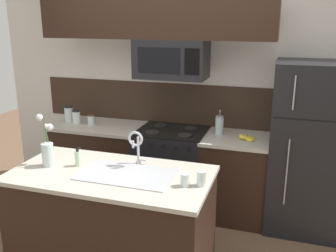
# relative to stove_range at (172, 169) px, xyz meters

# --- Properties ---
(ground_plane) EXTENTS (10.00, 10.00, 0.00)m
(ground_plane) POSITION_rel_stove_range_xyz_m (-0.00, -0.90, -0.46)
(ground_plane) COLOR brown
(rear_partition) EXTENTS (5.20, 0.10, 2.60)m
(rear_partition) POSITION_rel_stove_range_xyz_m (0.30, 0.38, 0.84)
(rear_partition) COLOR silver
(rear_partition) RESTS_ON ground
(splash_band) EXTENTS (3.48, 0.01, 0.48)m
(splash_band) POSITION_rel_stove_range_xyz_m (-0.00, 0.32, 0.69)
(splash_band) COLOR #332319
(splash_band) RESTS_ON rear_partition
(back_counter_left) EXTENTS (1.05, 0.65, 0.91)m
(back_counter_left) POSITION_rel_stove_range_xyz_m (-0.89, 0.00, -0.01)
(back_counter_left) COLOR black
(back_counter_left) RESTS_ON ground
(back_counter_right) EXTENTS (0.71, 0.65, 0.91)m
(back_counter_right) POSITION_rel_stove_range_xyz_m (0.72, 0.00, -0.01)
(back_counter_right) COLOR black
(back_counter_right) RESTS_ON ground
(stove_range) EXTENTS (0.76, 0.64, 0.93)m
(stove_range) POSITION_rel_stove_range_xyz_m (0.00, 0.00, 0.00)
(stove_range) COLOR black
(stove_range) RESTS_ON ground
(microwave) EXTENTS (0.74, 0.40, 0.40)m
(microwave) POSITION_rel_stove_range_xyz_m (0.00, -0.02, 1.25)
(microwave) COLOR black
(upper_cabinet_band) EXTENTS (2.46, 0.34, 0.60)m
(upper_cabinet_band) POSITION_rel_stove_range_xyz_m (-0.17, -0.05, 1.75)
(upper_cabinet_band) COLOR black
(refrigerator) EXTENTS (0.90, 0.74, 1.73)m
(refrigerator) POSITION_rel_stove_range_xyz_m (1.51, 0.02, 0.40)
(refrigerator) COLOR black
(refrigerator) RESTS_ON ground
(storage_jar_tall) EXTENTS (0.11, 0.11, 0.20)m
(storage_jar_tall) POSITION_rel_stove_range_xyz_m (-1.30, 0.02, 0.55)
(storage_jar_tall) COLOR silver
(storage_jar_tall) RESTS_ON back_counter_left
(storage_jar_medium) EXTENTS (0.09, 0.09, 0.16)m
(storage_jar_medium) POSITION_rel_stove_range_xyz_m (-1.19, -0.01, 0.53)
(storage_jar_medium) COLOR silver
(storage_jar_medium) RESTS_ON back_counter_left
(storage_jar_short) EXTENTS (0.08, 0.08, 0.12)m
(storage_jar_short) POSITION_rel_stove_range_xyz_m (-0.99, -0.02, 0.51)
(storage_jar_short) COLOR silver
(storage_jar_short) RESTS_ON back_counter_left
(banana_bunch) EXTENTS (0.19, 0.16, 0.08)m
(banana_bunch) POSITION_rel_stove_range_xyz_m (0.83, -0.06, 0.47)
(banana_bunch) COLOR yellow
(banana_bunch) RESTS_ON back_counter_right
(french_press) EXTENTS (0.09, 0.09, 0.27)m
(french_press) POSITION_rel_stove_range_xyz_m (0.52, 0.06, 0.55)
(french_press) COLOR silver
(french_press) RESTS_ON back_counter_right
(island_counter) EXTENTS (1.64, 0.84, 0.91)m
(island_counter) POSITION_rel_stove_range_xyz_m (-0.14, -1.25, -0.01)
(island_counter) COLOR black
(island_counter) RESTS_ON ground
(kitchen_sink) EXTENTS (0.76, 0.44, 0.16)m
(kitchen_sink) POSITION_rel_stove_range_xyz_m (0.00, -1.25, 0.38)
(kitchen_sink) COLOR #ADAFB5
(kitchen_sink) RESTS_ON island_counter
(sink_faucet) EXTENTS (0.14, 0.14, 0.31)m
(sink_faucet) POSITION_rel_stove_range_xyz_m (0.00, -1.03, 0.65)
(sink_faucet) COLOR #B7BABF
(sink_faucet) RESTS_ON island_counter
(dish_soap_bottle) EXTENTS (0.06, 0.05, 0.16)m
(dish_soap_bottle) POSITION_rel_stove_range_xyz_m (-0.47, -1.20, 0.52)
(dish_soap_bottle) COLOR beige
(dish_soap_bottle) RESTS_ON island_counter
(drinking_glass) EXTENTS (0.07, 0.07, 0.10)m
(drinking_glass) POSITION_rel_stove_range_xyz_m (0.50, -1.31, 0.50)
(drinking_glass) COLOR silver
(drinking_glass) RESTS_ON island_counter
(spare_glass) EXTENTS (0.07, 0.07, 0.12)m
(spare_glass) POSITION_rel_stove_range_xyz_m (0.61, -1.26, 0.51)
(spare_glass) COLOR silver
(spare_glass) RESTS_ON island_counter
(flower_vase) EXTENTS (0.11, 0.14, 0.46)m
(flower_vase) POSITION_rel_stove_range_xyz_m (-0.71, -1.27, 0.58)
(flower_vase) COLOR silver
(flower_vase) RESTS_ON island_counter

